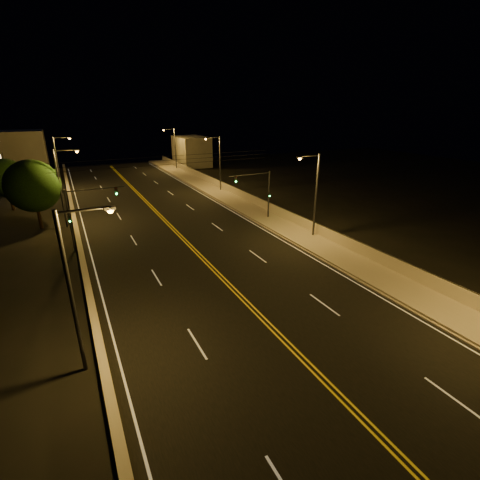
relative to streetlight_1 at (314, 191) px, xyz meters
name	(u,v)px	position (x,y,z in m)	size (l,w,h in m)	color
ground	(416,473)	(-11.50, -21.09, -4.85)	(160.00, 160.00, 0.00)	black
road	(208,264)	(-11.50, -1.09, -4.84)	(18.00, 120.00, 0.02)	black
sidewalk	(312,241)	(-0.70, -1.09, -4.70)	(3.60, 120.00, 0.30)	gray
curb	(296,245)	(-2.57, -1.09, -4.78)	(0.14, 120.00, 0.15)	gray
parapet_wall	(325,232)	(0.95, -1.09, -4.05)	(0.30, 120.00, 1.00)	#AFA192
jersey_barrier	(87,284)	(-20.88, -1.09, -4.46)	(0.45, 120.00, 0.79)	#AFA192
distant_building_right	(191,151)	(5.00, 49.43, -1.71)	(6.00, 10.00, 6.29)	gray
distant_building_left	(24,152)	(-27.50, 56.39, -0.83)	(8.00, 8.00, 8.05)	gray
parapet_rail	(326,227)	(0.95, -1.09, -3.52)	(0.06, 0.06, 120.00)	black
lane_markings	(208,264)	(-11.50, -1.16, -4.83)	(17.32, 116.00, 0.00)	silver
streetlight_1	(314,191)	(0.00, 0.00, 0.00)	(2.55, 0.28, 8.32)	#2D2D33
streetlight_2	(218,160)	(0.00, 22.93, 0.00)	(2.55, 0.28, 8.32)	#2D2D33
streetlight_3	(174,146)	(0.00, 45.83, 0.00)	(2.55, 0.28, 8.32)	#2D2D33
streetlight_4	(76,282)	(-21.40, -9.93, 0.00)	(2.55, 0.28, 8.32)	#2D2D33
streetlight_5	(62,183)	(-21.40, 14.95, 0.00)	(2.55, 0.28, 8.32)	#2D2D33
streetlight_6	(59,161)	(-21.40, 32.66, 0.00)	(2.55, 0.28, 8.32)	#2D2D33
traffic_signal_right	(261,190)	(-1.55, 7.37, -1.24)	(5.11, 0.31, 5.65)	#2D2D33
traffic_signal_left	(81,211)	(-20.25, 7.37, -1.24)	(5.11, 0.31, 5.65)	#2D2D33
overhead_wires	(170,160)	(-11.50, 8.41, 2.55)	(22.00, 0.03, 0.83)	black
tree_0	(33,186)	(-24.19, 15.69, -0.21)	(5.43, 5.43, 7.37)	black
tree_1	(6,178)	(-27.59, 25.40, -0.77)	(4.79, 4.79, 6.49)	black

